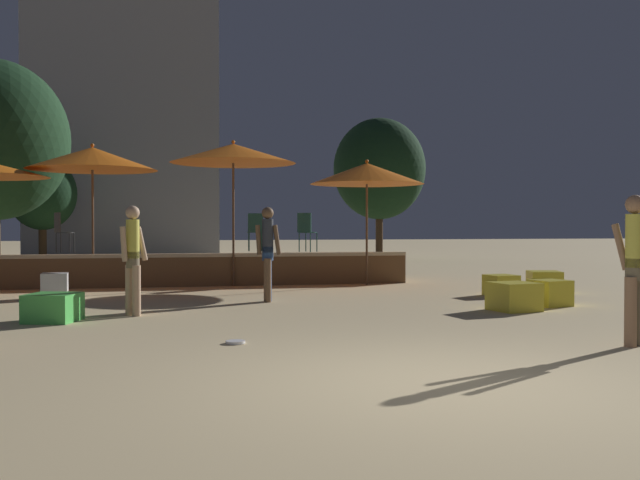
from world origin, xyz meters
TOP-DOWN VIEW (x-y plane):
  - ground_plane at (0.00, 0.00)m, footprint 120.00×120.00m
  - wooden_deck at (-1.91, 11.22)m, footprint 9.93×2.34m
  - patio_umbrella_1 at (2.05, 9.79)m, footprint 2.55×2.55m
  - patio_umbrella_2 at (-0.91, 10.03)m, footprint 2.74×2.74m
  - patio_umbrella_3 at (-3.87, 10.21)m, footprint 2.72×2.72m
  - cube_seat_0 at (2.98, 4.63)m, footprint 0.74×0.74m
  - cube_seat_1 at (3.87, 6.87)m, footprint 0.58×0.58m
  - cube_seat_2 at (-4.33, 8.11)m, footprint 0.48×0.48m
  - cube_seat_3 at (-3.85, 4.77)m, footprint 0.80×0.80m
  - cube_seat_4 at (3.88, 5.13)m, footprint 0.63×0.63m
  - cube_seat_5 at (5.00, 7.30)m, footprint 0.74×0.74m
  - person_0 at (-2.80, 5.20)m, footprint 0.42×0.36m
  - person_1 at (2.72, 1.33)m, footprint 0.30×0.49m
  - person_3 at (-0.60, 6.71)m, footprint 0.46×0.29m
  - bistro_chair_0 at (0.81, 10.56)m, footprint 0.48×0.48m
  - bistro_chair_1 at (-0.27, 11.36)m, footprint 0.40×0.40m
  - bistro_chair_2 at (-4.65, 11.19)m, footprint 0.46×0.46m
  - frisbee_disc at (-1.55, 2.41)m, footprint 0.22×0.22m
  - background_tree_0 at (5.62, 20.76)m, footprint 3.54×3.54m
  - background_tree_2 at (-6.77, 21.57)m, footprint 2.40×2.40m
  - distant_building at (-4.13, 25.98)m, footprint 7.73×3.91m

SIDE VIEW (x-z plane):
  - ground_plane at x=0.00m, z-range 0.00..0.00m
  - frisbee_disc at x=-1.55m, z-range 0.00..0.03m
  - cube_seat_3 at x=-3.85m, z-range 0.00..0.39m
  - cube_seat_1 at x=3.87m, z-range 0.00..0.39m
  - cube_seat_5 at x=5.00m, z-range 0.00..0.42m
  - cube_seat_4 at x=3.88m, z-range 0.00..0.43m
  - cube_seat_0 at x=2.98m, z-range 0.00..0.44m
  - cube_seat_2 at x=-4.33m, z-range 0.00..0.46m
  - wooden_deck at x=-1.91m, z-range -0.04..0.68m
  - person_0 at x=-2.80m, z-range 0.05..1.67m
  - person_3 at x=-0.60m, z-range 0.06..1.71m
  - person_1 at x=2.72m, z-range 0.06..1.72m
  - bistro_chair_0 at x=0.81m, z-range 0.81..1.71m
  - bistro_chair_1 at x=-0.27m, z-range 0.81..1.71m
  - bistro_chair_2 at x=-4.65m, z-range 0.81..1.71m
  - background_tree_2 at x=-6.77m, z-range 0.57..4.38m
  - patio_umbrella_1 at x=2.05m, z-range 1.08..3.89m
  - patio_umbrella_3 at x=-3.87m, z-range 1.21..4.28m
  - patio_umbrella_2 at x=-0.91m, z-range 1.30..4.50m
  - background_tree_0 at x=5.62m, z-range 0.78..6.24m
  - distant_building at x=-4.13m, z-range 0.00..13.53m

